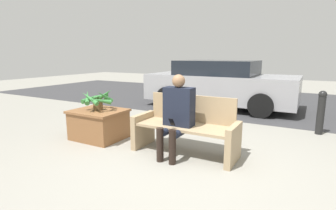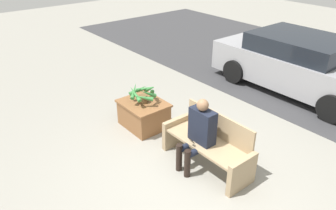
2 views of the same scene
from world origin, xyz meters
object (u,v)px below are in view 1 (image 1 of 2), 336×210
Objects in this scene: potted_plant at (98,99)px; planter_box at (99,123)px; bollard_post at (321,111)px; bench at (186,127)px; person_seated at (177,112)px; parked_car at (220,84)px.

planter_box is at bearing -92.24° from potted_plant.
bollard_post is at bearing 32.67° from planter_box.
bench is 1.77× the size of planter_box.
person_seated is at bearing -112.01° from bench.
person_seated is at bearing -129.72° from bollard_post.
planter_box is at bearing -103.62° from parked_car.
person_seated is 2.05× the size of potted_plant.
bollard_post is at bearing 49.09° from bench.
bollard_post is (2.58, -1.73, -0.23)m from parked_car.
bench is 1.31× the size of person_seated.
bench is 2.69× the size of potted_plant.
bench is at bearing -130.91° from bollard_post.
person_seated is 1.45× the size of bollard_post.
bench is 0.38× the size of parked_car.
bollard_post is (1.93, 2.32, -0.23)m from person_seated.
planter_box is (-1.69, -0.13, -0.12)m from bench.
bench is at bearing 4.34° from potted_plant.
parked_car is at bearing 76.38° from planter_box.
potted_plant is 0.71× the size of bollard_post.
bollard_post reaches higher than planter_box.
bench reaches higher than bollard_post.
person_seated is at bearing -1.60° from planter_box.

